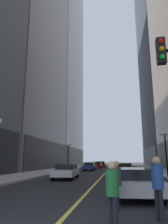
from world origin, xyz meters
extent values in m
plane|color=#262628|center=(0.00, 35.00, 0.00)|extent=(200.00, 200.00, 0.00)
cube|color=#ADA8A0|center=(-8.25, 35.00, 0.07)|extent=(4.50, 78.00, 0.15)
cube|color=#ADA8A0|center=(8.25, 35.00, 0.07)|extent=(4.50, 78.00, 0.15)
cube|color=#E5D64C|center=(0.00, 35.00, 0.00)|extent=(0.16, 70.00, 0.01)
cube|color=gray|center=(-17.47, 34.50, 31.27)|extent=(13.95, 24.00, 62.53)
cube|color=#2C2C2E|center=(-10.60, 34.50, 2.50)|extent=(0.50, 22.80, 5.00)
cube|color=#A8A399|center=(-16.81, 60.00, 44.64)|extent=(12.62, 26.00, 89.27)
cube|color=#3A3935|center=(-10.60, 60.00, 2.50)|extent=(0.50, 24.70, 5.00)
cube|color=#4C515B|center=(17.08, 60.00, 46.11)|extent=(13.15, 26.00, 92.21)
cube|color=black|center=(10.60, 60.00, 2.50)|extent=(0.50, 24.70, 5.00)
cube|color=#B7B7BC|center=(2.51, 7.21, 0.59)|extent=(2.03, 4.77, 0.55)
cube|color=black|center=(2.52, 6.97, 1.07)|extent=(1.73, 2.69, 0.50)
cylinder|color=black|center=(1.64, 8.82, 0.32)|extent=(0.24, 0.65, 0.64)
cylinder|color=black|center=(3.25, 8.88, 0.32)|extent=(0.24, 0.65, 0.64)
cylinder|color=black|center=(1.77, 5.53, 0.32)|extent=(0.24, 0.65, 0.64)
cylinder|color=black|center=(3.38, 5.59, 0.32)|extent=(0.24, 0.65, 0.64)
cube|color=silver|center=(-3.01, 16.03, 0.59)|extent=(2.02, 4.86, 0.55)
cube|color=black|center=(-3.02, 16.27, 1.07)|extent=(1.71, 2.75, 0.50)
cylinder|color=black|center=(-2.15, 14.39, 0.32)|extent=(0.25, 0.65, 0.64)
cylinder|color=black|center=(-3.73, 14.32, 0.32)|extent=(0.25, 0.65, 0.64)
cylinder|color=black|center=(-2.30, 17.73, 0.32)|extent=(0.25, 0.65, 0.64)
cylinder|color=black|center=(-3.87, 17.67, 0.32)|extent=(0.25, 0.65, 0.64)
cube|color=yellow|center=(2.49, 24.27, 0.59)|extent=(2.10, 4.66, 0.55)
cube|color=black|center=(2.49, 24.04, 1.07)|extent=(1.80, 2.63, 0.50)
cylinder|color=black|center=(1.70, 25.91, 0.32)|extent=(0.24, 0.65, 0.64)
cylinder|color=black|center=(3.40, 25.85, 0.32)|extent=(0.24, 0.65, 0.64)
cylinder|color=black|center=(1.59, 22.69, 0.32)|extent=(0.24, 0.65, 0.64)
cylinder|color=black|center=(3.29, 22.63, 0.32)|extent=(0.24, 0.65, 0.64)
cube|color=navy|center=(-2.88, 31.73, 0.59)|extent=(1.76, 4.36, 0.55)
cube|color=black|center=(-2.88, 31.94, 1.07)|extent=(1.53, 2.45, 0.50)
cylinder|color=black|center=(-2.17, 30.20, 0.32)|extent=(0.23, 0.64, 0.64)
cylinder|color=black|center=(-3.64, 30.22, 0.32)|extent=(0.23, 0.64, 0.64)
cylinder|color=black|center=(-2.13, 33.23, 0.32)|extent=(0.23, 0.64, 0.64)
cylinder|color=black|center=(-3.60, 33.25, 0.32)|extent=(0.23, 0.64, 0.64)
cube|color=#B21919|center=(-2.62, 42.68, 0.59)|extent=(1.73, 4.01, 0.55)
cube|color=black|center=(-2.62, 42.88, 1.07)|extent=(1.52, 2.25, 0.50)
cylinder|color=black|center=(-1.88, 41.28, 0.32)|extent=(0.22, 0.64, 0.64)
cylinder|color=black|center=(-3.36, 41.28, 0.32)|extent=(0.22, 0.64, 0.64)
cylinder|color=black|center=(-1.88, 44.08, 0.32)|extent=(0.22, 0.64, 0.64)
cylinder|color=black|center=(-3.36, 44.09, 0.32)|extent=(0.22, 0.64, 0.64)
cube|color=maroon|center=(-2.39, 51.00, 0.59)|extent=(1.92, 4.81, 0.55)
cube|color=black|center=(-2.38, 51.24, 1.07)|extent=(1.68, 2.70, 0.50)
cylinder|color=black|center=(-1.58, 49.32, 0.32)|extent=(0.22, 0.64, 0.64)
cylinder|color=black|center=(-3.22, 49.33, 0.32)|extent=(0.22, 0.64, 0.64)
cylinder|color=black|center=(-1.55, 52.68, 0.32)|extent=(0.22, 0.64, 0.64)
cylinder|color=black|center=(-3.20, 52.69, 0.32)|extent=(0.22, 0.64, 0.64)
cylinder|color=black|center=(1.62, 4.37, 0.41)|extent=(0.14, 0.14, 0.81)
cylinder|color=black|center=(1.62, 4.53, 0.41)|extent=(0.14, 0.14, 0.81)
cylinder|color=#3F3F44|center=(1.62, 4.45, 1.14)|extent=(0.35, 0.35, 0.64)
sphere|color=tan|center=(1.62, 4.45, 1.57)|extent=(0.22, 0.22, 0.22)
cylinder|color=black|center=(2.87, 3.08, 0.44)|extent=(0.14, 0.14, 0.88)
cylinder|color=black|center=(2.79, 3.22, 0.44)|extent=(0.14, 0.14, 0.88)
cylinder|color=#234799|center=(2.83, 3.15, 1.23)|extent=(0.46, 0.46, 0.70)
sphere|color=tan|center=(2.83, 3.15, 1.69)|extent=(0.24, 0.24, 0.24)
cylinder|color=black|center=(1.58, 2.04, 0.41)|extent=(0.14, 0.14, 0.82)
cylinder|color=black|center=(1.46, 2.15, 0.41)|extent=(0.14, 0.14, 0.82)
cylinder|color=#1E6633|center=(1.52, 2.10, 1.14)|extent=(0.48, 0.48, 0.65)
sphere|color=tan|center=(1.52, 2.10, 1.57)|extent=(0.22, 0.22, 0.22)
cube|color=black|center=(3.20, 2.99, 5.20)|extent=(0.28, 0.24, 0.90)
sphere|color=red|center=(3.20, 2.85, 5.48)|extent=(0.17, 0.17, 0.17)
sphere|color=orange|center=(3.20, 2.85, 5.20)|extent=(0.17, 0.17, 0.17)
sphere|color=green|center=(3.20, 2.85, 4.92)|extent=(0.17, 0.17, 0.17)
sphere|color=white|center=(-6.05, 9.32, 4.25)|extent=(0.36, 0.36, 0.36)
cylinder|color=black|center=(-6.40, 31.58, 2.10)|extent=(0.14, 0.14, 4.20)
cylinder|color=black|center=(-6.40, 31.58, 4.15)|extent=(0.80, 0.06, 0.06)
sphere|color=white|center=(-6.75, 31.58, 4.25)|extent=(0.36, 0.36, 0.36)
sphere|color=white|center=(-6.05, 31.58, 4.25)|extent=(0.36, 0.36, 0.36)
cylinder|color=black|center=(6.40, 18.51, 2.10)|extent=(0.14, 0.14, 4.20)
cylinder|color=black|center=(6.40, 18.51, 4.15)|extent=(0.80, 0.06, 0.06)
sphere|color=white|center=(6.05, 18.51, 4.25)|extent=(0.36, 0.36, 0.36)
sphere|color=white|center=(6.75, 18.51, 4.25)|extent=(0.36, 0.36, 0.36)
camera|label=1|loc=(1.68, -3.69, 1.72)|focal=34.16mm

